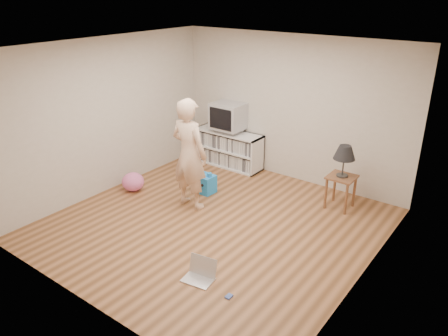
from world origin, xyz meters
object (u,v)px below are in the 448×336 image
(crt_tv, at_px, (229,116))
(table_lamp, at_px, (345,153))
(laptop, at_px, (200,273))
(person, at_px, (189,154))
(plush_blue, at_px, (205,183))
(media_unit, at_px, (229,148))
(plush_pink, at_px, (133,182))
(dvd_deck, at_px, (229,130))
(side_table, at_px, (341,184))

(crt_tv, height_order, table_lamp, crt_tv)
(laptop, bearing_deg, person, 125.36)
(table_lamp, height_order, plush_blue, table_lamp)
(laptop, xyz_separation_m, plush_blue, (-1.48, 1.91, 0.10))
(media_unit, height_order, crt_tv, crt_tv)
(media_unit, xyz_separation_m, table_lamp, (2.50, -0.39, 0.59))
(person, height_order, plush_blue, person)
(media_unit, height_order, plush_pink, media_unit)
(dvd_deck, distance_m, table_lamp, 2.53)
(dvd_deck, xyz_separation_m, side_table, (2.50, -0.37, -0.32))
(person, xyz_separation_m, plush_pink, (-1.17, -0.18, -0.73))
(side_table, bearing_deg, person, -144.98)
(plush_blue, xyz_separation_m, plush_pink, (-1.05, -0.70, -0.00))
(media_unit, relative_size, side_table, 2.55)
(table_lamp, bearing_deg, laptop, -102.59)
(table_lamp, distance_m, plush_blue, 2.40)
(dvd_deck, height_order, side_table, dvd_deck)
(person, height_order, plush_pink, person)
(side_table, height_order, person, person)
(side_table, xyz_separation_m, plush_blue, (-2.10, -0.87, -0.25))
(table_lamp, relative_size, plush_blue, 1.32)
(laptop, relative_size, plush_blue, 1.06)
(crt_tv, bearing_deg, side_table, -8.36)
(side_table, bearing_deg, plush_pink, -153.56)
(media_unit, xyz_separation_m, dvd_deck, (0.00, -0.02, 0.39))
(crt_tv, distance_m, table_lamp, 2.52)
(media_unit, bearing_deg, person, -73.62)
(crt_tv, relative_size, laptop, 1.46)
(side_table, distance_m, table_lamp, 0.53)
(plush_pink, bearing_deg, plush_blue, 33.71)
(plush_pink, bearing_deg, media_unit, 71.48)
(side_table, xyz_separation_m, person, (-1.97, -1.38, 0.48))
(side_table, bearing_deg, laptop, -102.59)
(side_table, height_order, table_lamp, table_lamp)
(laptop, distance_m, plush_blue, 2.42)
(person, xyz_separation_m, plush_blue, (-0.12, 0.52, -0.73))
(laptop, bearing_deg, crt_tv, 111.98)
(dvd_deck, relative_size, laptop, 1.09)
(crt_tv, xyz_separation_m, laptop, (1.87, -3.14, -0.95))
(media_unit, relative_size, laptop, 3.40)
(laptop, height_order, plush_blue, plush_blue)
(side_table, height_order, plush_blue, side_table)
(media_unit, height_order, side_table, media_unit)
(media_unit, xyz_separation_m, side_table, (2.50, -0.39, 0.07))
(side_table, distance_m, plush_blue, 2.28)
(person, bearing_deg, plush_blue, -75.77)
(dvd_deck, bearing_deg, crt_tv, -90.00)
(side_table, bearing_deg, table_lamp, 180.00)
(table_lamp, distance_m, laptop, 2.98)
(crt_tv, distance_m, plush_blue, 1.55)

